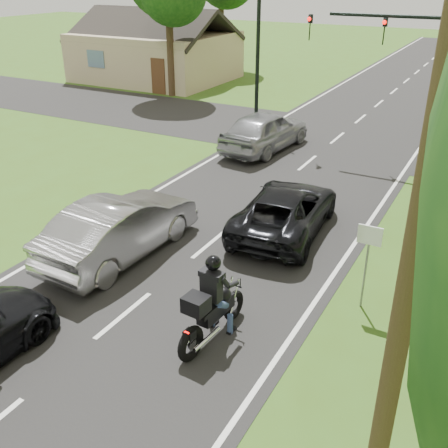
{
  "coord_description": "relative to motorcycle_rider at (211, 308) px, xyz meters",
  "views": [
    {
      "loc": [
        6.8,
        -7.61,
        7.21
      ],
      "look_at": [
        1.0,
        3.0,
        1.3
      ],
      "focal_mm": 42.0,
      "sensor_mm": 36.0,
      "label": 1
    }
  ],
  "objects": [
    {
      "name": "signal_pole_far",
      "position": [
        -7.4,
        17.76,
        2.2
      ],
      "size": [
        0.2,
        0.2,
        6.0
      ],
      "primitive_type": "cylinder",
      "color": "black",
      "rests_on": "ground"
    },
    {
      "name": "utility_pole_near",
      "position": [
        4.0,
        -2.24,
        4.28
      ],
      "size": [
        1.6,
        0.28,
        10.0
      ],
      "color": "#4B3A22",
      "rests_on": "ground"
    },
    {
      "name": "traffic_signal",
      "position": [
        1.14,
        13.76,
        3.34
      ],
      "size": [
        6.38,
        0.44,
        6.0
      ],
      "color": "black",
      "rests_on": "ground"
    },
    {
      "name": "silver_sedan",
      "position": [
        -4.03,
        2.03,
        0.05
      ],
      "size": [
        1.93,
        5.13,
        1.67
      ],
      "primitive_type": "imported",
      "rotation": [
        0.0,
        0.0,
        3.11
      ],
      "color": "#9D9DA2",
      "rests_on": "road"
    },
    {
      "name": "house",
      "position": [
        -18.2,
        23.76,
        0.97
      ],
      "size": [
        10.2,
        8.0,
        4.84
      ],
      "color": "tan",
      "rests_on": "ground"
    },
    {
      "name": "silver_suv",
      "position": [
        -4.49,
        12.51,
        0.08
      ],
      "size": [
        2.54,
        5.26,
        1.73
      ],
      "primitive_type": "imported",
      "rotation": [
        0.0,
        0.0,
        3.04
      ],
      "color": "gray",
      "rests_on": "road"
    },
    {
      "name": "motorcycle_rider",
      "position": [
        0.0,
        0.0,
        0.0
      ],
      "size": [
        0.69,
        2.37,
        2.04
      ],
      "rotation": [
        0.0,
        0.0,
        -0.08
      ],
      "color": "black",
      "rests_on": "ground"
    },
    {
      "name": "cross_road",
      "position": [
        -2.2,
        15.76,
        -0.8
      ],
      "size": [
        60.0,
        7.0,
        0.01
      ],
      "primitive_type": "cube",
      "color": "black",
      "rests_on": "ground"
    },
    {
      "name": "sign_green",
      "position": [
        2.7,
        10.74,
        0.8
      ],
      "size": [
        0.55,
        0.07,
        2.12
      ],
      "color": "slate",
      "rests_on": "ground"
    },
    {
      "name": "ground",
      "position": [
        -2.2,
        -0.24,
        -0.8
      ],
      "size": [
        140.0,
        140.0,
        0.0
      ],
      "primitive_type": "plane",
      "color": "#385919",
      "rests_on": "ground"
    },
    {
      "name": "dark_suv",
      "position": [
        -0.63,
        5.57,
        -0.09
      ],
      "size": [
        2.76,
        5.18,
        1.39
      ],
      "primitive_type": "imported",
      "rotation": [
        0.0,
        0.0,
        3.24
      ],
      "color": "black",
      "rests_on": "road"
    },
    {
      "name": "sign_white",
      "position": [
        2.5,
        2.74,
        0.8
      ],
      "size": [
        0.55,
        0.07,
        2.12
      ],
      "color": "slate",
      "rests_on": "ground"
    },
    {
      "name": "road",
      "position": [
        -2.2,
        9.76,
        -0.79
      ],
      "size": [
        8.0,
        100.0,
        0.01
      ],
      "primitive_type": "cube",
      "color": "black",
      "rests_on": "ground"
    }
  ]
}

